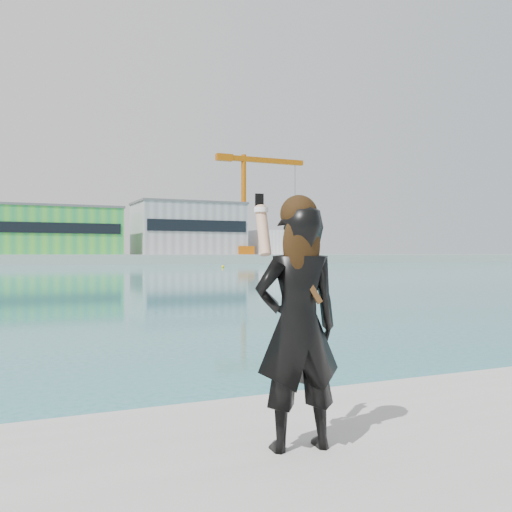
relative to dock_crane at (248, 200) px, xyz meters
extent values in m
cube|color=#9E9E99|center=(-53.20, 8.00, -14.07)|extent=(320.00, 40.00, 2.00)
cube|color=green|center=(-45.20, 6.00, -8.07)|extent=(30.00, 16.00, 10.00)
cube|color=black|center=(-45.20, -2.10, -7.57)|extent=(28.50, 0.20, 2.20)
cube|color=#59595B|center=(-45.20, 6.00, -2.82)|extent=(30.60, 16.32, 0.50)
cube|color=gray|center=(-13.20, 6.00, -7.07)|extent=(25.00, 15.00, 12.00)
cube|color=black|center=(-13.20, -1.60, -6.47)|extent=(23.75, 0.20, 2.64)
cube|color=#59595B|center=(-13.20, 6.00, -0.82)|extent=(25.50, 15.30, 0.50)
cube|color=silver|center=(8.80, 4.00, -10.07)|extent=(12.00, 10.00, 6.00)
cube|color=#C95F0B|center=(-1.20, 0.00, -12.07)|extent=(4.00, 4.00, 2.00)
cylinder|color=#C95F0B|center=(-1.20, 0.00, -0.07)|extent=(1.20, 1.20, 22.00)
cube|color=#C95F0B|center=(4.80, 0.00, 9.93)|extent=(20.00, 1.20, 1.20)
cube|color=#C95F0B|center=(-6.20, 0.00, 9.93)|extent=(4.00, 1.60, 1.60)
cylinder|color=black|center=(12.80, 0.00, 1.93)|extent=(0.10, 0.10, 16.00)
cylinder|color=silver|center=(-31.20, -1.00, -9.07)|extent=(0.16, 0.16, 8.00)
cube|color=red|center=(-30.60, -1.00, -5.67)|extent=(1.20, 0.04, 0.80)
sphere|color=#D7C10B|center=(-23.04, -42.86, -15.07)|extent=(0.50, 0.50, 0.50)
imported|color=black|center=(-53.09, -122.48, -13.42)|extent=(0.66, 0.47, 1.69)
sphere|color=black|center=(-53.10, -122.50, -12.64)|extent=(0.26, 0.26, 0.26)
ellipsoid|color=black|center=(-53.10, -122.55, -12.85)|extent=(0.28, 0.15, 0.45)
cylinder|color=tan|center=(-53.30, -122.36, -12.75)|extent=(0.10, 0.20, 0.36)
cylinder|color=white|center=(-53.30, -122.32, -12.60)|extent=(0.10, 0.10, 0.03)
cube|color=black|center=(-53.29, -122.28, -12.55)|extent=(0.06, 0.02, 0.12)
cube|color=#4C2D14|center=(-53.07, -122.57, -13.09)|extent=(0.24, 0.04, 0.34)
camera|label=1|loc=(-54.98, -125.95, -12.91)|focal=40.00mm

